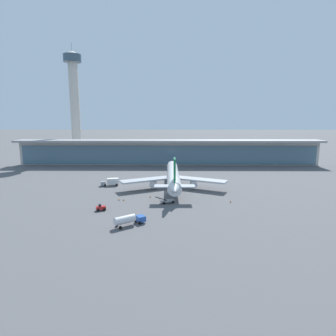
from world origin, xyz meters
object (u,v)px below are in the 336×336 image
at_px(service_truck_by_tail_grey, 111,182).
at_px(safety_cone_alpha, 231,201).
at_px(safety_cone_delta, 119,199).
at_px(control_tower, 74,97).
at_px(safety_cone_charlie, 124,200).
at_px(service_truck_near_nose_grey, 167,201).
at_px(service_truck_under_wing_red, 101,208).
at_px(safety_cone_bravo, 150,197).
at_px(service_truck_mid_apron_blue, 128,219).
at_px(airliner_on_stand, 173,176).

height_order(service_truck_by_tail_grey, safety_cone_alpha, service_truck_by_tail_grey).
bearing_deg(safety_cone_alpha, safety_cone_delta, 176.81).
distance_m(service_truck_by_tail_grey, control_tower, 103.39).
xyz_separation_m(safety_cone_charlie, safety_cone_delta, (-1.66, 0.44, 0.00)).
relative_size(service_truck_near_nose_grey, safety_cone_alpha, 9.68).
bearing_deg(service_truck_under_wing_red, control_tower, 111.27).
xyz_separation_m(service_truck_under_wing_red, safety_cone_bravo, (14.23, 14.35, -0.56)).
relative_size(control_tower, safety_cone_bravo, 111.97).
bearing_deg(safety_cone_charlie, service_truck_mid_apron_blue, -77.30).
xyz_separation_m(airliner_on_stand, service_truck_under_wing_red, (-22.62, -30.13, -3.81)).
relative_size(service_truck_near_nose_grey, control_tower, 0.09).
height_order(service_truck_mid_apron_blue, safety_cone_delta, service_truck_mid_apron_blue).
bearing_deg(service_truck_under_wing_red, airliner_on_stand, 53.10).
height_order(safety_cone_alpha, safety_cone_charlie, same).
relative_size(service_truck_by_tail_grey, safety_cone_alpha, 10.91).
distance_m(service_truck_under_wing_red, safety_cone_charlie, 11.76).
distance_m(airliner_on_stand, service_truck_by_tail_grey, 26.59).
height_order(service_truck_under_wing_red, service_truck_by_tail_grey, service_truck_by_tail_grey).
bearing_deg(safety_cone_charlie, service_truck_by_tail_grey, 112.27).
bearing_deg(safety_cone_delta, service_truck_under_wing_red, -108.25).
xyz_separation_m(service_truck_near_nose_grey, safety_cone_charlie, (-15.07, 2.76, -0.49)).
xyz_separation_m(service_truck_under_wing_red, safety_cone_charlie, (5.26, 10.50, -0.56)).
height_order(safety_cone_bravo, safety_cone_delta, same).
xyz_separation_m(safety_cone_bravo, safety_cone_charlie, (-8.96, -3.85, 0.00)).
distance_m(service_truck_near_nose_grey, service_truck_under_wing_red, 21.75).
relative_size(airliner_on_stand, safety_cone_bravo, 79.71).
distance_m(service_truck_mid_apron_blue, service_truck_by_tail_grey, 46.86).
xyz_separation_m(control_tower, safety_cone_charlie, (51.01, -107.01, -42.30)).
bearing_deg(safety_cone_charlie, safety_cone_delta, 165.26).
bearing_deg(service_truck_under_wing_red, safety_cone_alpha, 11.86).
bearing_deg(safety_cone_charlie, safety_cone_alpha, -2.65).
bearing_deg(safety_cone_delta, service_truck_by_tail_grey, 108.81).
xyz_separation_m(safety_cone_alpha, safety_cone_bravo, (-27.68, 5.55, 0.00)).
bearing_deg(safety_cone_delta, control_tower, 114.85).
height_order(service_truck_near_nose_grey, control_tower, control_tower).
bearing_deg(service_truck_near_nose_grey, service_truck_by_tail_grey, 134.28).
relative_size(service_truck_mid_apron_blue, safety_cone_delta, 11.83).
xyz_separation_m(airliner_on_stand, service_truck_mid_apron_blue, (-12.22, -42.44, -2.98)).
bearing_deg(service_truck_mid_apron_blue, safety_cone_alpha, 33.83).
bearing_deg(service_truck_mid_apron_blue, service_truck_near_nose_grey, 63.66).
bearing_deg(service_truck_near_nose_grey, service_truck_under_wing_red, -159.16).
distance_m(service_truck_under_wing_red, service_truck_by_tail_grey, 32.60).
bearing_deg(service_truck_under_wing_red, service_truck_near_nose_grey, 20.84).
bearing_deg(safety_cone_delta, service_truck_near_nose_grey, -10.82).
bearing_deg(safety_cone_alpha, safety_cone_charlie, 177.35).
relative_size(airliner_on_stand, safety_cone_charlie, 79.71).
distance_m(safety_cone_alpha, safety_cone_delta, 38.36).
relative_size(service_truck_under_wing_red, control_tower, 0.04).
height_order(service_truck_near_nose_grey, service_truck_under_wing_red, service_truck_near_nose_grey).
relative_size(safety_cone_alpha, safety_cone_bravo, 1.00).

